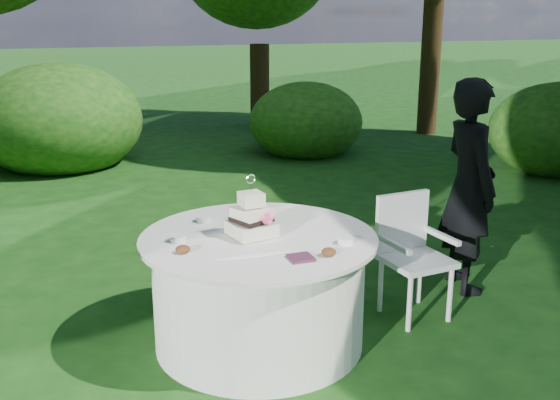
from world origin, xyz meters
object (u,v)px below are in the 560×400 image
at_px(guest, 469,186).
at_px(cake, 252,219).
at_px(napkins, 301,258).
at_px(table, 259,290).
at_px(chair, 410,247).

xyz_separation_m(guest, cake, (-1.90, -0.33, 0.03)).
bearing_deg(napkins, guest, 25.30).
distance_m(guest, cake, 1.93).
relative_size(table, chair, 1.73).
bearing_deg(guest, cake, 108.26).
relative_size(napkins, guest, 0.08).
height_order(cake, chair, cake).
bearing_deg(napkins, chair, 27.30).
height_order(table, chair, chair).
bearing_deg(table, chair, 3.71).
relative_size(napkins, cake, 0.34).
height_order(guest, cake, guest).
distance_m(napkins, chair, 1.25).
height_order(napkins, table, napkins).
relative_size(guest, chair, 1.89).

